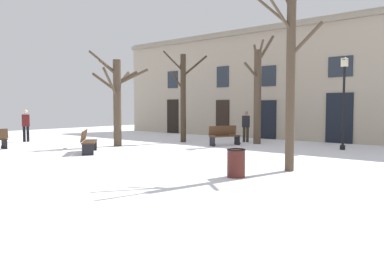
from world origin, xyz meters
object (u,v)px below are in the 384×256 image
object	(u,v)px
tree_near_facade	(290,71)
person_strolling	(246,125)
tree_left_of_center	(258,92)
tree_foreground	(183,94)
streetlamp	(344,93)
bench_near_center_tree	(224,136)
tree_right_of_center	(117,97)
litter_bin	(236,163)
person_near_bench	(26,124)
bench_back_to_back_left	(88,141)

from	to	relation	value
tree_near_facade	person_strolling	xyz separation A→B (m)	(-5.51, 6.72, -1.97)
tree_left_of_center	person_strolling	size ratio (longest dim) A/B	3.36
tree_foreground	streetlamp	size ratio (longest dim) A/B	1.18
person_strolling	bench_near_center_tree	bearing A→B (deg)	-112.38
tree_right_of_center	streetlamp	size ratio (longest dim) A/B	1.13
litter_bin	bench_near_center_tree	xyz separation A→B (m)	(-4.79, 6.44, 0.10)
tree_left_of_center	person_near_bench	bearing A→B (deg)	-145.71
tree_near_facade	bench_back_to_back_left	size ratio (longest dim) A/B	3.46
litter_bin	tree_near_facade	bearing A→B (deg)	69.60
tree_foreground	person_strolling	size ratio (longest dim) A/B	2.88
tree_right_of_center	person_strolling	distance (m)	6.78
bench_back_to_back_left	person_strolling	distance (m)	8.35
litter_bin	person_near_bench	bearing A→B (deg)	174.72
bench_back_to_back_left	streetlamp	bearing A→B (deg)	-94.47
tree_near_facade	streetlamp	world-z (taller)	tree_near_facade
tree_near_facade	person_near_bench	world-z (taller)	tree_near_facade
litter_bin	person_strolling	world-z (taller)	person_strolling
tree_right_of_center	tree_near_facade	xyz separation A→B (m)	(9.24, -1.24, 0.56)
tree_left_of_center	person_strolling	distance (m)	1.95
tree_right_of_center	tree_left_of_center	size ratio (longest dim) A/B	0.82
tree_right_of_center	bench_back_to_back_left	xyz separation A→B (m)	(1.17, -2.45, -1.85)
tree_left_of_center	streetlamp	world-z (taller)	tree_left_of_center
tree_right_of_center	tree_near_facade	distance (m)	9.34
tree_near_facade	streetlamp	size ratio (longest dim) A/B	1.45
bench_near_center_tree	person_near_bench	world-z (taller)	person_near_bench
tree_left_of_center	bench_back_to_back_left	distance (m)	8.58
person_near_bench	tree_foreground	bearing A→B (deg)	156.07
tree_left_of_center	tree_near_facade	xyz separation A→B (m)	(4.61, -6.35, 0.28)
tree_right_of_center	person_strolling	xyz separation A→B (m)	(3.73, 5.48, -1.41)
tree_left_of_center	person_near_bench	xyz separation A→B (m)	(-10.03, -6.84, -1.65)
tree_near_facade	bench_back_to_back_left	distance (m)	8.50
tree_left_of_center	tree_foreground	bearing A→B (deg)	-154.71
tree_right_of_center	person_near_bench	distance (m)	5.83
tree_near_facade	person_near_bench	size ratio (longest dim) A/B	3.39
tree_foreground	person_near_bench	distance (m)	8.50
tree_near_facade	litter_bin	bearing A→B (deg)	-110.40
bench_back_to_back_left	person_strolling	size ratio (longest dim) A/B	1.02
tree_left_of_center	streetlamp	bearing A→B (deg)	1.02
tree_near_facade	litter_bin	xyz separation A→B (m)	(-0.66, -1.79, -2.50)
tree_foreground	bench_back_to_back_left	xyz separation A→B (m)	(0.02, -5.91, -2.04)
person_strolling	tree_left_of_center	bearing A→B (deg)	-46.53
streetlamp	bench_near_center_tree	world-z (taller)	streetlamp
tree_foreground	person_near_bench	size ratio (longest dim) A/B	2.77
bench_back_to_back_left	person_near_bench	xyz separation A→B (m)	(-6.57, 0.72, 0.48)
tree_left_of_center	person_near_bench	size ratio (longest dim) A/B	3.24
tree_right_of_center	person_near_bench	world-z (taller)	tree_right_of_center
tree_left_of_center	tree_near_facade	distance (m)	7.85
tree_right_of_center	tree_foreground	world-z (taller)	tree_foreground
tree_foreground	person_near_bench	bearing A→B (deg)	-141.58
tree_near_facade	person_near_bench	distance (m)	14.77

